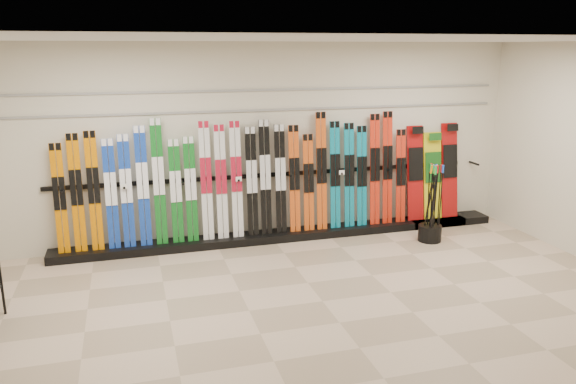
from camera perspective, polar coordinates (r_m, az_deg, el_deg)
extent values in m
plane|color=gray|center=(6.78, 3.52, -11.02)|extent=(8.00, 8.00, 0.00)
plane|color=beige|center=(8.63, -1.91, 5.04)|extent=(8.00, 0.00, 8.00)
plane|color=silver|center=(6.12, 3.97, 15.23)|extent=(8.00, 8.00, 0.00)
cube|color=black|center=(8.84, -0.06, -4.37)|extent=(8.00, 0.40, 0.12)
cube|color=#D67300|center=(8.36, -22.17, -0.65)|extent=(0.17, 0.15, 1.54)
cube|color=#D67300|center=(8.33, -20.67, -0.12)|extent=(0.17, 0.16, 1.66)
cube|color=#D67300|center=(8.31, -19.11, 0.07)|extent=(0.17, 0.17, 1.69)
cube|color=#143AA5|center=(8.31, -17.53, -0.22)|extent=(0.17, 0.15, 1.57)
cube|color=#143AA5|center=(8.30, -16.09, 0.06)|extent=(0.17, 0.16, 1.62)
cube|color=#143AA5|center=(8.29, -14.53, 0.54)|extent=(0.17, 0.17, 1.73)
cube|color=#12631D|center=(8.29, -12.99, 0.99)|extent=(0.17, 0.18, 1.83)
cube|color=#12631D|center=(8.33, -11.31, 0.05)|extent=(0.17, 0.15, 1.52)
cube|color=#12631D|center=(8.35, -9.85, 0.25)|extent=(0.17, 0.15, 1.55)
cube|color=silver|center=(8.36, -8.32, 1.08)|extent=(0.17, 0.17, 1.76)
cube|color=silver|center=(8.39, -6.80, 0.99)|extent=(0.17, 0.17, 1.71)
cube|color=silver|center=(8.43, -5.26, 1.24)|extent=(0.17, 0.17, 1.75)
cube|color=black|center=(8.48, -3.71, 1.02)|extent=(0.17, 0.16, 1.65)
cube|color=black|center=(8.52, -2.33, 1.44)|extent=(0.17, 0.17, 1.75)
cube|color=black|center=(8.58, -0.78, 1.28)|extent=(0.17, 0.16, 1.67)
cube|color=#C84D14|center=(8.64, 0.65, 1.32)|extent=(0.17, 0.16, 1.65)
cube|color=#C84D14|center=(8.72, 2.10, 0.94)|extent=(0.17, 0.15, 1.51)
cube|color=#C84D14|center=(8.77, 3.42, 2.10)|extent=(0.17, 0.18, 1.84)
cube|color=#09728B|center=(8.85, 4.81, 1.70)|extent=(0.17, 0.17, 1.69)
cube|color=#09728B|center=(8.94, 6.24, 1.68)|extent=(0.17, 0.16, 1.65)
cube|color=#09728B|center=(9.03, 7.51, 1.59)|extent=(0.17, 0.16, 1.60)
cube|color=red|center=(9.11, 8.81, 2.23)|extent=(0.17, 0.17, 1.78)
cube|color=red|center=(9.20, 10.07, 2.41)|extent=(0.17, 0.18, 1.81)
cube|color=red|center=(9.33, 11.37, 1.59)|extent=(0.17, 0.15, 1.52)
cube|color=#990C0C|center=(9.51, 12.79, 1.87)|extent=(0.28, 0.24, 1.56)
cube|color=gold|center=(9.68, 14.46, 1.62)|extent=(0.32, 0.22, 1.44)
cube|color=#990C0C|center=(9.84, 16.07, 2.13)|extent=(0.29, 0.24, 1.58)
cylinder|color=black|center=(8.99, 14.20, -4.06)|extent=(0.36, 0.36, 0.25)
cylinder|color=black|center=(8.85, 14.71, -1.11)|extent=(0.09, 0.08, 1.18)
cylinder|color=black|center=(8.82, 14.51, -1.15)|extent=(0.13, 0.08, 1.18)
cylinder|color=black|center=(8.89, 15.24, -1.06)|extent=(0.02, 0.02, 1.18)
cylinder|color=black|center=(8.92, 14.07, -0.95)|extent=(0.04, 0.05, 1.18)
cylinder|color=black|center=(8.96, 14.10, -0.88)|extent=(0.08, 0.12, 1.18)
cylinder|color=black|center=(8.81, 14.15, -1.13)|extent=(0.13, 0.12, 1.17)
cylinder|color=black|center=(8.92, 14.60, -0.98)|extent=(0.14, 0.02, 1.18)
cylinder|color=black|center=(8.74, 14.54, -1.28)|extent=(0.07, 0.09, 1.18)
cylinder|color=black|center=(8.92, 15.08, -1.01)|extent=(0.02, 0.04, 1.18)
cylinder|color=black|center=(8.82, 14.59, -1.14)|extent=(0.12, 0.03, 1.18)
cylinder|color=black|center=(8.83, 14.45, -1.13)|extent=(0.04, 0.11, 1.18)
cylinder|color=black|center=(8.82, 14.35, -1.13)|extent=(0.04, 0.05, 1.18)
cube|color=gray|center=(8.54, -1.90, 8.33)|extent=(7.60, 0.02, 0.03)
cube|color=gray|center=(8.52, -1.92, 10.33)|extent=(7.60, 0.02, 0.03)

